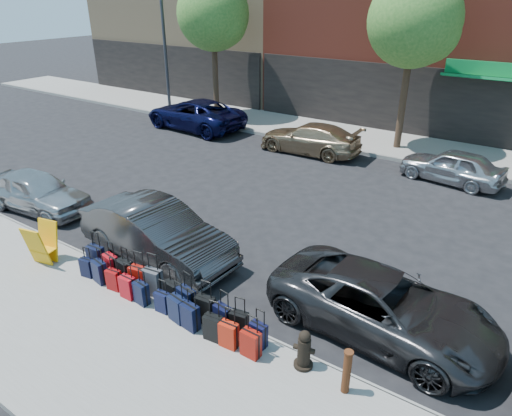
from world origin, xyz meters
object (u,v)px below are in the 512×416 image
Objects in this scene: bollard at (347,371)px; car_far_1 at (310,138)px; tree_center at (417,23)px; tree_left at (215,16)px; car_near_2 at (383,305)px; streetlight at (166,30)px; fire_hydrant at (304,350)px; car_far_2 at (452,166)px; car_near_0 at (36,191)px; display_rack at (42,244)px; car_near_1 at (156,233)px; car_far_0 at (195,114)px; suitcase_front_5 at (172,293)px.

car_far_1 reaches higher than bollard.
tree_center is 1.58× the size of car_far_1.
tree_left reaches higher than car_near_2.
streetlight is 21.57m from fire_hydrant.
fire_hydrant is 0.17× the size of car_near_2.
car_near_0 is at bearing -38.70° from car_far_2.
car_far_2 is at bearing 79.26° from fire_hydrant.
fire_hydrant is (13.31, -14.28, -4.88)m from tree_left.
car_near_0 is (-10.75, 1.40, 0.14)m from fire_hydrant.
display_rack is (5.89, -14.83, -4.72)m from tree_left.
car_near_0 is at bearing -25.99° from car_far_1.
car_far_2 reaches higher than fire_hydrant.
car_near_1 reaches higher than car_near_2.
car_near_2 is (8.22, 2.50, -0.02)m from display_rack.
car_far_0 is (-7.66, 10.39, 0.00)m from car_near_1.
car_far_2 is (6.10, -0.08, -0.02)m from car_far_1.
car_near_0 is 14.83m from car_far_2.
tree_center is 6.14m from car_far_2.
display_rack is at bearing 27.64° from car_far_0.
car_far_2 is (7.42, 12.17, -0.05)m from display_rack.
streetlight reaches higher than car_far_0.
bollard is at bearing -45.36° from tree_left.
car_far_1 is (7.21, -2.58, -4.75)m from tree_left.
tree_center is at bearing 93.13° from suitcase_front_5.
tree_center reaches higher than car_near_1.
tree_center reaches higher than display_rack.
bollard is 0.23× the size of car_near_0.
tree_left is at bearing -111.33° from car_far_1.
suitcase_front_5 is at bearing -55.20° from tree_left.
tree_left is 1.00× the size of tree_center.
display_rack is at bearing -68.34° from tree_left.
car_far_1 is at bearing -141.92° from tree_center.
car_far_1 reaches higher than suitcase_front_5.
tree_left is 18.06m from suitcase_front_5.
fire_hydrant is 0.22× the size of car_far_2.
fire_hydrant is at bearing -103.35° from car_near_0.
car_near_1 reaches higher than car_far_1.
car_near_2 is at bearing -81.90° from car_near_1.
car_near_1 reaches higher than suitcase_front_5.
fire_hydrant is (2.81, -14.28, -4.88)m from tree_center.
car_far_0 reaches higher than car_near_0.
tree_left is 13.96m from car_near_0.
suitcase_front_5 is at bearing 178.10° from bollard.
car_far_2 is (5.29, 10.18, -0.13)m from car_near_1.
car_near_1 is 6.11m from car_near_2.
car_far_1 reaches higher than display_rack.
suitcase_front_5 is at bearing -3.86° from display_rack.
tree_center is 0.91× the size of streetlight.
streetlight is at bearing -114.32° from car_far_0.
car_far_2 reaches higher than display_rack.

